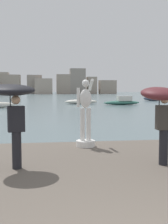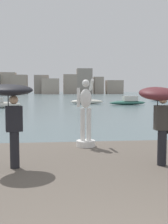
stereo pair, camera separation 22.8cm
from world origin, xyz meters
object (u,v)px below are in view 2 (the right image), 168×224
(boat_near, at_px, (87,102))
(boat_leftward, at_px, (159,99))
(boat_far, at_px, (128,102))
(onlooker_left, at_px, (9,99))
(statue_white_figure, at_px, (86,119))
(onlooker_right, at_px, (159,104))

(boat_near, height_order, boat_leftward, boat_leftward)
(boat_far, xyz_separation_m, boat_leftward, (9.69, 12.82, -0.05))
(boat_leftward, bearing_deg, onlooker_left, -115.10)
(boat_near, relative_size, boat_leftward, 1.06)
(statue_white_figure, distance_m, onlooker_right, 2.93)
(boat_far, bearing_deg, statue_white_figure, -107.59)
(onlooker_right, xyz_separation_m, boat_far, (8.21, 33.16, -1.44))
(boat_near, xyz_separation_m, boat_far, (5.78, -3.01, 0.11))
(statue_white_figure, bearing_deg, onlooker_left, -131.74)
(boat_far, height_order, boat_leftward, boat_far)
(statue_white_figure, distance_m, onlooker_left, 3.17)
(statue_white_figure, height_order, boat_near, statue_white_figure)
(onlooker_right, bearing_deg, statue_white_figure, 122.22)
(statue_white_figure, height_order, boat_leftward, statue_white_figure)
(onlooker_left, relative_size, onlooker_right, 1.02)
(boat_near, xyz_separation_m, boat_leftward, (15.46, 9.81, 0.06))
(onlooker_left, height_order, boat_near, onlooker_left)
(boat_far, relative_size, boat_leftward, 1.17)
(onlooker_left, distance_m, boat_near, 36.58)
(statue_white_figure, relative_size, onlooker_left, 1.09)
(onlooker_right, bearing_deg, boat_leftward, 68.73)
(boat_far, bearing_deg, onlooker_left, -109.65)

